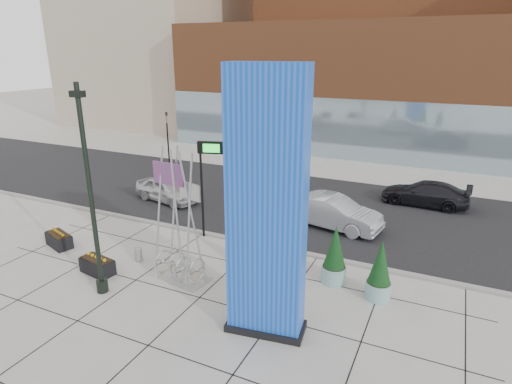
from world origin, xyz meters
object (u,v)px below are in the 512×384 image
at_px(concrete_bollard, 139,254).
at_px(car_silver_mid, 333,212).
at_px(lamp_post, 93,214).
at_px(overhead_street_sign, 216,157).
at_px(public_art_sculpture, 179,246).
at_px(blue_pylon, 267,214).
at_px(car_white_west, 167,190).

height_order(concrete_bollard, car_silver_mid, car_silver_mid).
relative_size(lamp_post, overhead_street_sign, 1.63).
bearing_deg(public_art_sculpture, car_silver_mid, 70.29).
relative_size(blue_pylon, lamp_post, 1.09).
xyz_separation_m(concrete_bollard, car_silver_mid, (6.63, 7.22, 0.52)).
distance_m(overhead_street_sign, car_silver_mid, 6.82).
height_order(lamp_post, concrete_bollard, lamp_post).
relative_size(public_art_sculpture, concrete_bollard, 8.71).
xyz_separation_m(car_white_west, car_silver_mid, (10.19, 0.31, 0.10)).
bearing_deg(concrete_bollard, lamp_post, -81.69).
height_order(blue_pylon, public_art_sculpture, blue_pylon).
bearing_deg(car_silver_mid, car_white_west, 101.63).
height_order(lamp_post, public_art_sculpture, lamp_post).
bearing_deg(car_white_west, blue_pylon, -119.12).
xyz_separation_m(public_art_sculpture, concrete_bollard, (-2.49, 0.43, -1.11)).
bearing_deg(car_white_west, overhead_street_sign, -110.76).
bearing_deg(public_art_sculpture, blue_pylon, -11.06).
relative_size(lamp_post, car_white_west, 1.83).
height_order(public_art_sculpture, concrete_bollard, public_art_sculpture).
bearing_deg(lamp_post, concrete_bollard, 98.31).
bearing_deg(car_silver_mid, public_art_sculpture, 161.48).
height_order(car_white_west, car_silver_mid, car_silver_mid).
bearing_deg(blue_pylon, overhead_street_sign, 124.26).
xyz_separation_m(blue_pylon, public_art_sculpture, (-4.47, 1.61, -2.68)).
bearing_deg(lamp_post, overhead_street_sign, 74.88).
distance_m(lamp_post, overhead_street_sign, 6.27).
bearing_deg(blue_pylon, concrete_bollard, 155.71).
xyz_separation_m(public_art_sculpture, overhead_street_sign, (-0.50, 3.87, 2.68)).
relative_size(overhead_street_sign, car_white_west, 1.12).
bearing_deg(overhead_street_sign, blue_pylon, -64.25).
height_order(public_art_sculpture, car_white_west, public_art_sculpture).
distance_m(blue_pylon, public_art_sculpture, 5.46).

